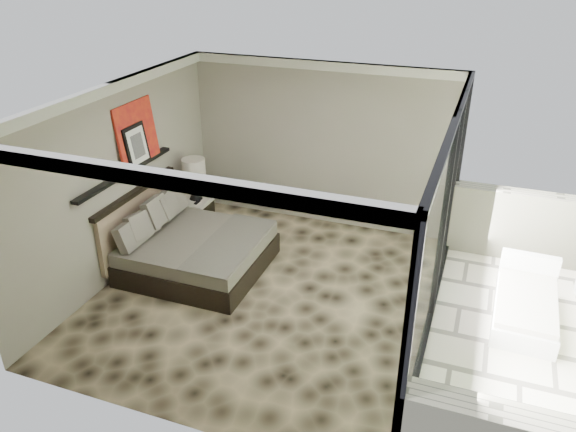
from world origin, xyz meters
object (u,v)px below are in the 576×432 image
(nightstand, at_px, (195,212))
(lounger, at_px, (525,305))
(bed, at_px, (191,248))
(table_lamp, at_px, (194,174))

(nightstand, xyz_separation_m, lounger, (5.34, -0.81, -0.09))
(bed, bearing_deg, table_lamp, 115.19)
(table_lamp, bearing_deg, bed, -64.81)
(bed, relative_size, nightstand, 3.60)
(nightstand, xyz_separation_m, table_lamp, (0.02, 0.04, 0.70))
(nightstand, height_order, table_lamp, table_lamp)
(table_lamp, height_order, lounger, table_lamp)
(bed, distance_m, lounger, 4.75)
(bed, height_order, table_lamp, table_lamp)
(bed, bearing_deg, nightstand, 116.86)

